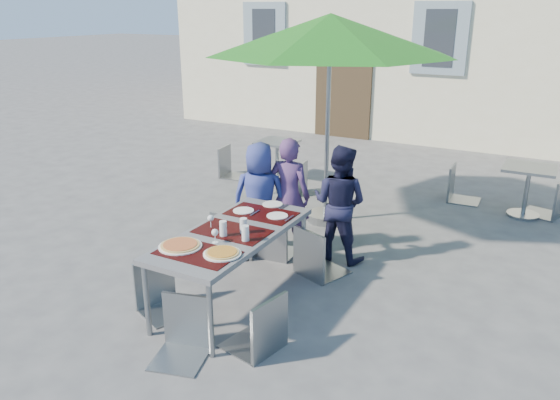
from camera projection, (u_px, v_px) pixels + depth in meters
The scene contains 22 objects.
ground at pixel (238, 309), 5.30m from camera, with size 90.00×90.00×0.00m, color #4A4A4D.
dining_table at pixel (232, 237), 5.22m from camera, with size 0.80×1.85×0.76m.
pizza_near_left at pixel (180, 245), 4.86m from camera, with size 0.39×0.39×0.03m.
pizza_near_right at pixel (222, 253), 4.71m from camera, with size 0.33×0.33×0.03m.
glassware at pixel (232, 229), 5.07m from camera, with size 0.53×0.38×0.15m.
place_settings at pixel (265, 210), 5.73m from camera, with size 0.64×0.54×0.01m.
child_0 at pixel (260, 198), 6.38m from camera, with size 0.65×0.42×1.33m, color navy.
child_1 at pixel (289, 196), 6.36m from camera, with size 0.51×0.33×1.39m, color #4F3165.
child_2 at pixel (339, 203), 6.18m from camera, with size 0.66×0.38×1.35m, color #171732.
chair_0 at pixel (232, 207), 6.29m from camera, with size 0.47×0.48×1.02m.
chair_1 at pixel (273, 209), 6.23m from camera, with size 0.49×0.49×1.01m.
chair_2 at pixel (317, 223), 5.77m from camera, with size 0.60×0.60×1.05m.
chair_3 at pixel (157, 257), 5.13m from camera, with size 0.55×0.55×0.95m.
chair_4 at pixel (260, 290), 4.48m from camera, with size 0.52×0.52×0.99m.
chair_5 at pixel (180, 294), 4.45m from camera, with size 0.52×0.52×0.96m.
patio_umbrella at pixel (330, 35), 6.71m from camera, with size 3.13×3.13×2.71m.
cafe_table_0 at pixel (277, 155), 9.22m from camera, with size 0.62×0.62×0.66m.
bg_chair_l_0 at pixel (229, 144), 9.31m from camera, with size 0.49×0.48×0.99m.
bg_chair_r_0 at pixel (297, 159), 8.47m from camera, with size 0.46×0.45×0.94m.
cafe_table_1 at pixel (528, 183), 7.52m from camera, with size 0.67×0.67×0.72m.
bg_chair_l_1 at pixel (461, 162), 8.13m from camera, with size 0.47×0.46×1.01m.
bg_chair_r_1 at pixel (556, 174), 7.47m from camera, with size 0.56×0.56×1.04m.
Camera 1 is at (2.58, -3.89, 2.77)m, focal length 35.00 mm.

